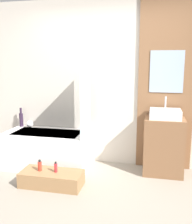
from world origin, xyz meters
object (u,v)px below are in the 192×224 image
sink (165,114)px  vase_tall_dark (21,119)px  bottle_soap_primary (40,166)px  bathtub (48,149)px  bottle_soap_secondary (56,168)px  vase_round_light (30,124)px  wooden_step_bench (52,179)px

sink → vase_tall_dark: size_ratio=1.36×
sink → bottle_soap_primary: 1.90m
bathtub → bottle_soap_primary: size_ratio=8.89×
vase_tall_dark → bottle_soap_secondary: size_ratio=2.25×
bathtub → bottle_soap_secondary: size_ratio=9.34×
vase_tall_dark → vase_round_light: (0.17, -0.03, -0.07)m
sink → vase_round_light: (-2.20, 0.13, -0.29)m
bottle_soap_primary → sink: bearing=24.9°
bathtub → sink: sink is taller
bathtub → vase_tall_dark: bearing=154.9°
bottle_soap_primary → vase_tall_dark: bearing=129.1°
sink → vase_round_light: size_ratio=3.75×
wooden_step_bench → vase_tall_dark: (-0.91, 0.91, 0.58)m
vase_round_light → bottle_soap_secondary: vase_round_light is taller
wooden_step_bench → bottle_soap_primary: size_ratio=5.48×
sink → bottle_soap_primary: (-1.63, -0.75, -0.64)m
wooden_step_bench → vase_tall_dark: vase_tall_dark is taller
sink → vase_round_light: sink is taller
vase_round_light → bottle_soap_primary: size_ratio=0.77×
bottle_soap_primary → bottle_soap_secondary: size_ratio=1.05×
bathtub → vase_tall_dark: 0.77m
bathtub → sink: bearing=3.8°
wooden_step_bench → sink: bearing=27.3°
vase_tall_dark → bottle_soap_primary: vase_tall_dark is taller
bathtub → vase_round_light: size_ratio=11.50×
sink → bathtub: bearing=-176.2°
vase_tall_dark → wooden_step_bench: bearing=-45.2°
wooden_step_bench → sink: sink is taller
bathtub → vase_tall_dark: vase_tall_dark is taller
sink → bottle_soap_primary: bearing=-155.1°
wooden_step_bench → vase_round_light: size_ratio=7.09×
vase_tall_dark → bottle_soap_secondary: (0.97, -0.91, -0.42)m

